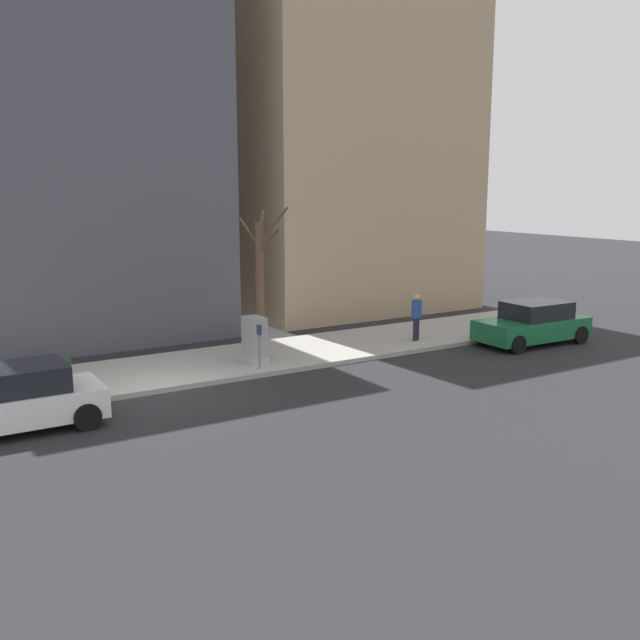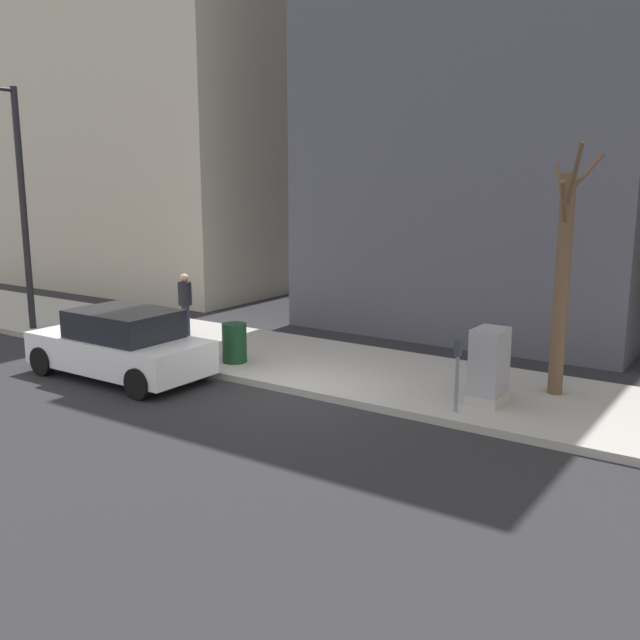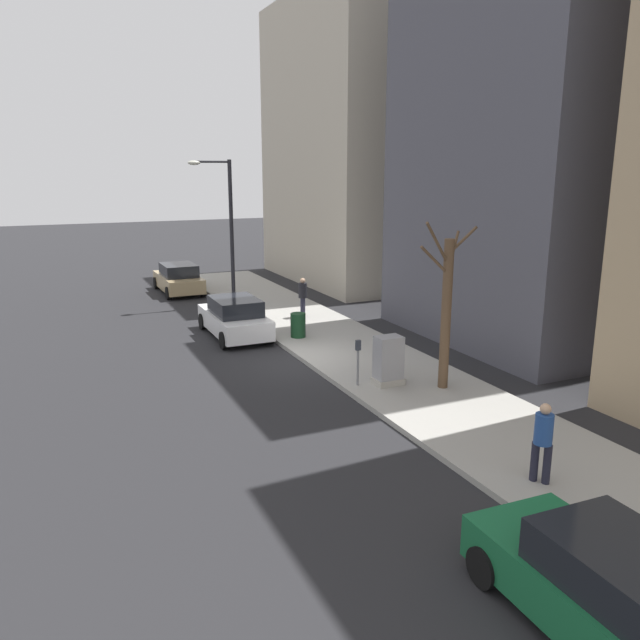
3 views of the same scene
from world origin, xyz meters
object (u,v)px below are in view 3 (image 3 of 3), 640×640
object	(u,v)px
trash_bin	(298,325)
bare_tree	(446,309)
parked_car_white	(235,318)
pedestrian_midblock	(303,295)
pedestrian_near_meter	(543,438)
utility_box	(388,361)
parked_car_green	(613,593)
office_block_center	(563,107)
office_tower_right	(393,144)
streetlamp	(226,219)
parked_car_tan	(179,279)
parking_meter	(358,358)

from	to	relation	value
trash_bin	bare_tree	bearing A→B (deg)	-76.08
parked_car_white	pedestrian_midblock	bearing A→B (deg)	22.32
pedestrian_near_meter	pedestrian_midblock	world-z (taller)	same
utility_box	bare_tree	distance (m)	2.23
parked_car_green	pedestrian_near_meter	world-z (taller)	pedestrian_near_meter
office_block_center	office_tower_right	bearing A→B (deg)	85.08
utility_box	office_block_center	size ratio (longest dim) A/B	0.08
pedestrian_near_meter	office_tower_right	distance (m)	26.30
bare_tree	streetlamp	bearing A→B (deg)	99.37
pedestrian_near_meter	office_block_center	bearing A→B (deg)	-78.20
bare_tree	pedestrian_midblock	distance (m)	9.83
parked_car_green	parked_car_tan	bearing A→B (deg)	91.89
office_block_center	parked_car_tan	bearing A→B (deg)	129.31
utility_box	pedestrian_midblock	world-z (taller)	pedestrian_midblock
streetlamp	utility_box	bearing A→B (deg)	-85.54
parked_car_white	parked_car_green	bearing A→B (deg)	-89.81
utility_box	office_block_center	bearing A→B (deg)	19.28
parked_car_tan	parked_car_green	bearing A→B (deg)	-90.47
parked_car_green	utility_box	size ratio (longest dim) A/B	2.97
trash_bin	streetlamp	bearing A→B (deg)	94.94
parked_car_tan	pedestrian_midblock	bearing A→B (deg)	-67.43
pedestrian_near_meter	office_block_center	xyz separation A→B (m)	(9.06, 9.41, 7.33)
parked_car_green	pedestrian_near_meter	bearing A→B (deg)	60.71
streetlamp	pedestrian_near_meter	bearing A→B (deg)	-87.56
utility_box	trash_bin	xyz separation A→B (m)	(-0.40, 5.91, -0.25)
trash_bin	office_block_center	world-z (taller)	office_block_center
utility_box	pedestrian_near_meter	bearing A→B (deg)	-91.75
parking_meter	office_tower_right	bearing A→B (deg)	56.91
parked_car_white	trash_bin	size ratio (longest dim) A/B	4.67
parked_car_white	office_block_center	distance (m)	14.29
parked_car_tan	office_tower_right	bearing A→B (deg)	-0.72
parked_car_tan	utility_box	bearing A→B (deg)	-82.45
utility_box	trash_bin	bearing A→B (deg)	93.87
parked_car_white	parking_meter	distance (m)	7.35
bare_tree	parked_car_green	bearing A→B (deg)	-111.85
parking_meter	utility_box	size ratio (longest dim) A/B	0.94
parked_car_white	pedestrian_near_meter	world-z (taller)	pedestrian_near_meter
parking_meter	trash_bin	world-z (taller)	parking_meter
bare_tree	office_tower_right	xyz separation A→B (m)	(8.78, 17.90, 5.15)
parked_car_white	pedestrian_near_meter	distance (m)	13.94
parked_car_green	office_tower_right	distance (m)	30.41
parked_car_green	streetlamp	bearing A→B (deg)	88.24
streetlamp	office_tower_right	xyz separation A→B (m)	(11.08, 3.96, 3.58)
utility_box	pedestrian_near_meter	world-z (taller)	pedestrian_near_meter
pedestrian_midblock	office_tower_right	bearing A→B (deg)	-14.83
parking_meter	office_tower_right	xyz separation A→B (m)	(10.91, 16.74, 6.61)
pedestrian_near_meter	parked_car_green	bearing A→B (deg)	114.89
pedestrian_midblock	office_block_center	distance (m)	12.17
parking_meter	utility_box	xyz separation A→B (m)	(0.85, -0.27, -0.13)
utility_box	trash_bin	distance (m)	5.93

